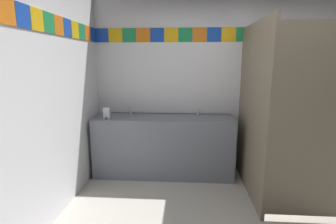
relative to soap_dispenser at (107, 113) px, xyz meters
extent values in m
cube|color=silver|center=(1.70, 0.49, 0.41)|extent=(3.92, 0.08, 2.71)
cube|color=#1947B7|center=(-0.16, 0.44, 1.09)|extent=(0.20, 0.01, 0.20)
cube|color=yellow|center=(0.04, 0.44, 1.09)|extent=(0.20, 0.01, 0.20)
cube|color=#1E8C4C|center=(0.25, 0.44, 1.09)|extent=(0.20, 0.01, 0.20)
cube|color=orange|center=(0.46, 0.44, 1.09)|extent=(0.20, 0.01, 0.20)
cube|color=#1947B7|center=(0.66, 0.44, 1.09)|extent=(0.20, 0.01, 0.20)
cube|color=yellow|center=(0.87, 0.44, 1.09)|extent=(0.20, 0.01, 0.20)
cube|color=#1E8C4C|center=(1.08, 0.44, 1.09)|extent=(0.20, 0.01, 0.20)
cube|color=orange|center=(1.28, 0.44, 1.09)|extent=(0.20, 0.01, 0.20)
cube|color=#1947B7|center=(1.49, 0.44, 1.09)|extent=(0.20, 0.01, 0.20)
cube|color=yellow|center=(1.70, 0.44, 1.09)|extent=(0.20, 0.01, 0.20)
cube|color=#1E8C4C|center=(1.90, 0.44, 1.09)|extent=(0.20, 0.01, 0.20)
cube|color=orange|center=(2.11, 0.44, 1.09)|extent=(0.20, 0.01, 0.20)
cube|color=#1947B7|center=(2.32, 0.44, 1.09)|extent=(0.20, 0.01, 0.20)
cube|color=yellow|center=(2.52, 0.44, 1.09)|extent=(0.20, 0.01, 0.20)
cube|color=#1E8C4C|center=(2.73, 0.44, 1.09)|extent=(0.20, 0.01, 0.20)
cube|color=orange|center=(2.93, 0.44, 1.09)|extent=(0.20, 0.01, 0.20)
cube|color=#1947B7|center=(3.14, 0.44, 1.09)|extent=(0.20, 0.01, 0.20)
cube|color=silver|center=(-0.31, -1.29, 0.41)|extent=(0.08, 3.48, 2.71)
cube|color=orange|center=(-0.26, -1.50, 1.09)|extent=(0.01, 0.20, 0.20)
cube|color=#1947B7|center=(-0.26, -1.29, 1.09)|extent=(0.01, 0.20, 0.20)
cube|color=yellow|center=(-0.26, -1.09, 1.09)|extent=(0.01, 0.20, 0.20)
cube|color=#1E8C4C|center=(-0.26, -0.88, 1.09)|extent=(0.01, 0.20, 0.20)
cube|color=orange|center=(-0.26, -0.68, 1.09)|extent=(0.01, 0.20, 0.20)
cube|color=#1947B7|center=(-0.26, -0.47, 1.09)|extent=(0.01, 0.20, 0.20)
cube|color=yellow|center=(-0.26, -0.27, 1.09)|extent=(0.01, 0.20, 0.20)
cube|color=#1E8C4C|center=(-0.26, -0.07, 1.09)|extent=(0.01, 0.20, 0.20)
cube|color=orange|center=(-0.26, 0.14, 1.09)|extent=(0.01, 0.20, 0.20)
cube|color=#1947B7|center=(-0.26, 0.34, 1.09)|extent=(0.01, 0.20, 0.20)
cube|color=slate|center=(0.78, 0.16, -0.51)|extent=(1.99, 0.57, 0.86)
cube|color=slate|center=(0.78, 0.43, -0.12)|extent=(1.99, 0.03, 0.08)
cylinder|color=white|center=(0.28, 0.13, -0.13)|extent=(0.34, 0.34, 0.10)
cylinder|color=white|center=(1.28, 0.13, -0.13)|extent=(0.34, 0.34, 0.10)
cylinder|color=silver|center=(0.28, 0.27, -0.05)|extent=(0.04, 0.04, 0.05)
cylinder|color=silver|center=(0.28, 0.22, 0.02)|extent=(0.02, 0.06, 0.09)
cylinder|color=silver|center=(1.28, 0.27, -0.05)|extent=(0.04, 0.04, 0.05)
cylinder|color=silver|center=(1.28, 0.22, 0.02)|extent=(0.02, 0.06, 0.09)
cube|color=#B7BABF|center=(0.00, 0.00, 0.00)|extent=(0.09, 0.07, 0.16)
cylinder|color=black|center=(0.00, -0.04, -0.06)|extent=(0.02, 0.02, 0.03)
cube|color=#726651|center=(1.92, -0.25, 0.11)|extent=(0.04, 1.40, 2.11)
cube|color=#726651|center=(2.37, -0.93, 0.11)|extent=(0.90, 0.04, 1.94)
cylinder|color=silver|center=(1.94, -0.93, 0.22)|extent=(0.02, 0.02, 0.10)
cylinder|color=white|center=(2.51, -0.02, -0.74)|extent=(0.38, 0.38, 0.40)
torus|color=white|center=(2.51, -0.02, -0.53)|extent=(0.39, 0.39, 0.05)
cube|color=white|center=(2.51, 0.19, -0.37)|extent=(0.34, 0.17, 0.34)
camera|label=1|loc=(1.09, -3.46, 0.72)|focal=27.64mm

